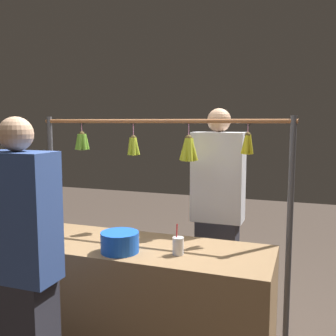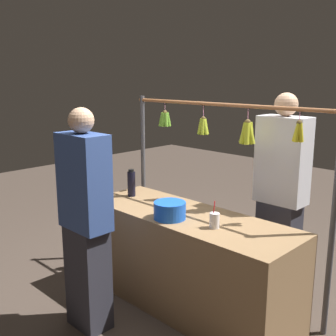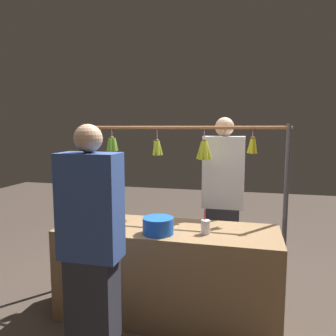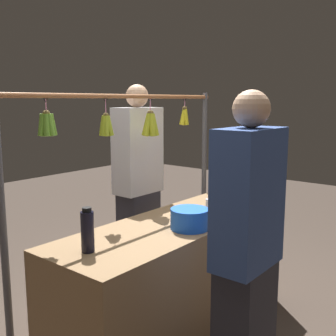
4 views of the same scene
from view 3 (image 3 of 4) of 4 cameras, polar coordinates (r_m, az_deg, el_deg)
ground_plane at (r=3.25m, az=-0.06°, el=-24.24°), size 12.00×12.00×0.00m
market_counter at (r=3.06m, az=-0.06°, el=-17.70°), size 1.92×0.66×0.82m
display_rack at (r=3.24m, az=1.57°, el=-1.18°), size 2.10×0.13×1.73m
water_bottle at (r=3.16m, az=-13.20°, el=-6.88°), size 0.07×0.07×0.26m
blue_bucket at (r=2.75m, az=-1.74°, el=-10.01°), size 0.26×0.26×0.14m
drink_cup at (r=2.76m, az=6.57°, el=-10.18°), size 0.08×0.08×0.20m
vendor_person at (r=3.53m, az=9.55°, el=-6.16°), size 0.43×0.23×1.80m
customer_person at (r=2.34m, az=-13.17°, el=-14.22°), size 0.41×0.22×1.71m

